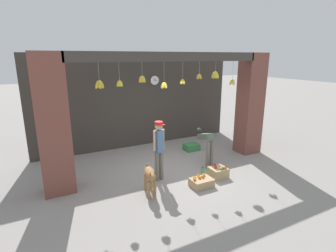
{
  "coord_description": "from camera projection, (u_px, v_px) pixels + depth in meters",
  "views": [
    {
      "loc": [
        -3.3,
        -5.97,
        3.15
      ],
      "look_at": [
        0.0,
        0.39,
        1.24
      ],
      "focal_mm": 28.0,
      "sensor_mm": 36.0,
      "label": 1
    }
  ],
  "objects": [
    {
      "name": "ground_plane",
      "position": [
        174.0,
        171.0,
        7.4
      ],
      "size": [
        60.0,
        60.0,
        0.0
      ],
      "primitive_type": "plane",
      "color": "gray"
    },
    {
      "name": "shop_back_wall",
      "position": [
        139.0,
        101.0,
        9.25
      ],
      "size": [
        7.26,
        0.12,
        3.26
      ],
      "primitive_type": "cube",
      "color": "#38332D",
      "rests_on": "ground_plane"
    },
    {
      "name": "shop_pillar_left",
      "position": [
        53.0,
        126.0,
        5.91
      ],
      "size": [
        0.7,
        0.6,
        3.26
      ],
      "primitive_type": "cube",
      "color": "brown",
      "rests_on": "ground_plane"
    },
    {
      "name": "shop_pillar_right",
      "position": [
        250.0,
        104.0,
        8.56
      ],
      "size": [
        0.7,
        0.6,
        3.26
      ],
      "primitive_type": "cube",
      "color": "brown",
      "rests_on": "ground_plane"
    },
    {
      "name": "storefront_awning",
      "position": [
        173.0,
        59.0,
        6.71
      ],
      "size": [
        5.36,
        0.29,
        0.95
      ],
      "color": "#3D3833"
    },
    {
      "name": "dog",
      "position": [
        150.0,
        176.0,
        6.06
      ],
      "size": [
        0.35,
        0.84,
        0.69
      ],
      "rotation": [
        0.0,
        0.0,
        -1.79
      ],
      "color": "#9E7042",
      "rests_on": "ground_plane"
    },
    {
      "name": "shopkeeper",
      "position": [
        159.0,
        147.0,
        6.67
      ],
      "size": [
        0.34,
        0.27,
        1.58
      ],
      "rotation": [
        0.0,
        0.0,
        3.35
      ],
      "color": "#6B665B",
      "rests_on": "ground_plane"
    },
    {
      "name": "worker_stooping",
      "position": [
        206.0,
        143.0,
        7.66
      ],
      "size": [
        0.27,
        0.8,
        1.05
      ],
      "rotation": [
        0.0,
        0.0,
        -0.06
      ],
      "color": "#6B665B",
      "rests_on": "ground_plane"
    },
    {
      "name": "fruit_crate_oranges",
      "position": [
        201.0,
        182.0,
        6.53
      ],
      "size": [
        0.54,
        0.4,
        0.27
      ],
      "color": "tan",
      "rests_on": "ground_plane"
    },
    {
      "name": "fruit_crate_apples",
      "position": [
        218.0,
        172.0,
        7.04
      ],
      "size": [
        0.45,
        0.41,
        0.33
      ],
      "color": "tan",
      "rests_on": "ground_plane"
    },
    {
      "name": "produce_box_green",
      "position": [
        191.0,
        147.0,
        9.07
      ],
      "size": [
        0.49,
        0.4,
        0.23
      ],
      "primitive_type": "cube",
      "color": "#387A42",
      "rests_on": "ground_plane"
    },
    {
      "name": "water_bottle",
      "position": [
        202.0,
        172.0,
        7.04
      ],
      "size": [
        0.08,
        0.08,
        0.29
      ],
      "color": "#38934C",
      "rests_on": "ground_plane"
    },
    {
      "name": "wall_clock",
      "position": [
        155.0,
        80.0,
        9.27
      ],
      "size": [
        0.34,
        0.03,
        0.34
      ],
      "color": "black"
    }
  ]
}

